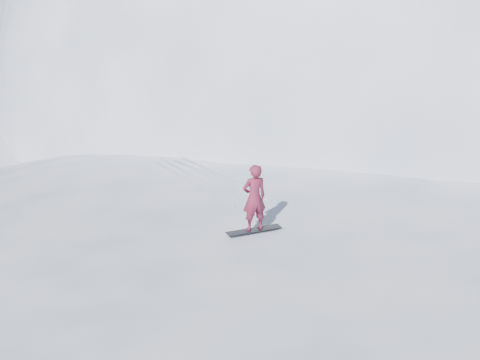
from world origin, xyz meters
The scene contains 8 objects.
ground centered at (0.00, 0.00, 0.00)m, with size 400.00×400.00×0.00m, color white.
near_ridge centered at (1.00, 3.00, 0.00)m, with size 36.00×28.00×4.80m, color white.
summit_peak centered at (22.00, 26.00, 0.00)m, with size 60.00×56.00×56.00m, color white.
peak_shoulder centered at (10.00, 20.00, 0.00)m, with size 28.00×24.00×18.00m, color white.
wind_bumps centered at (-0.56, 2.12, 0.00)m, with size 16.00×14.40×1.00m.
snowboard centered at (-0.87, 0.19, 2.41)m, with size 1.51×0.28×0.03m, color black.
snowboarder centered at (-0.87, 0.19, 3.32)m, with size 0.66×0.43×1.80m, color maroon.
board_tracks centered at (-0.64, 4.92, 2.42)m, with size 2.59×5.90×0.04m.
Camera 1 is at (-6.03, -11.74, 8.15)m, focal length 40.00 mm.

